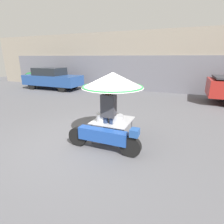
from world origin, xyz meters
The scene contains 6 objects.
ground_plane centered at (0.00, 0.00, 0.00)m, with size 36.00×36.00×0.00m, color #56565B.
shopfront_building centered at (0.00, 9.31, 1.98)m, with size 28.00×2.06×3.99m.
vendor_motorcycle_cart centered at (0.59, 0.33, 1.47)m, with size 1.99×1.65×1.93m.
vendor_person centered at (0.58, 0.13, 0.90)m, with size 0.38×0.22×1.60m.
parked_car centered at (-6.77, 6.49, 0.80)m, with size 4.36×1.69×1.55m.
potted_plant centered at (-10.05, 7.50, 0.59)m, with size 0.85×0.85×1.05m.
Camera 1 is at (2.34, -3.88, 2.31)m, focal length 28.00 mm.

